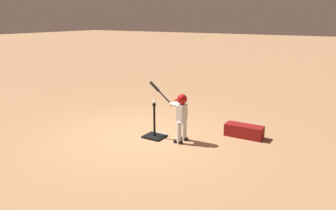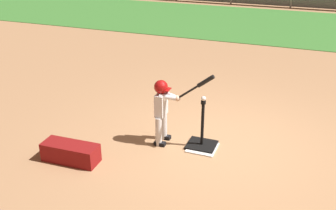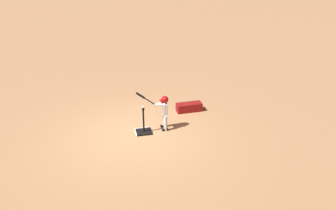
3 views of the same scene
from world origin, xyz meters
name	(u,v)px [view 2 (image 2 of 3)]	position (x,y,z in m)	size (l,w,h in m)	color
ground_plane	(223,147)	(0.00, 0.00, 0.00)	(90.00, 90.00, 0.00)	#AD7F56
grass_outfield_strip	(282,25)	(0.00, 8.91, 0.01)	(56.00, 5.66, 0.02)	#3D7F33
home_plate	(202,148)	(-0.30, -0.16, 0.01)	(0.44, 0.44, 0.02)	white
batting_tee	(202,140)	(-0.33, -0.10, 0.11)	(0.45, 0.40, 0.78)	black
batter_child	(163,104)	(-0.93, -0.19, 0.67)	(0.93, 0.33, 1.25)	silver
baseball	(204,99)	(-0.33, -0.10, 0.82)	(0.07, 0.07, 0.07)	white
equipment_bag	(71,152)	(-2.02, -1.18, 0.14)	(0.84, 0.32, 0.28)	maroon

